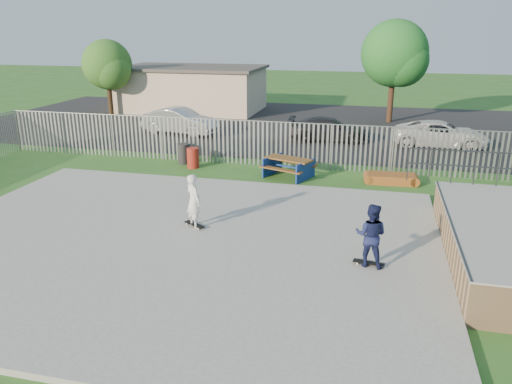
% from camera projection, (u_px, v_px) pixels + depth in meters
% --- Properties ---
extents(ground, '(120.00, 120.00, 0.00)m').
position_uv_depth(ground, '(173.00, 245.00, 14.31)').
color(ground, '#2F6021').
rests_on(ground, ground).
extents(concrete_slab, '(15.00, 12.00, 0.15)m').
position_uv_depth(concrete_slab, '(173.00, 242.00, 14.29)').
color(concrete_slab, gray).
rests_on(concrete_slab, ground).
extents(fence, '(26.04, 16.02, 2.00)m').
position_uv_depth(fence, '(247.00, 171.00, 18.01)').
color(fence, gray).
rests_on(fence, ground).
extents(picnic_table, '(2.36, 2.16, 0.81)m').
position_uv_depth(picnic_table, '(289.00, 167.00, 20.62)').
color(picnic_table, brown).
rests_on(picnic_table, ground).
extents(funbox, '(1.84, 1.00, 0.36)m').
position_uv_depth(funbox, '(391.00, 179.00, 19.91)').
color(funbox, brown).
rests_on(funbox, ground).
extents(trash_bin_red, '(0.53, 0.53, 0.89)m').
position_uv_depth(trash_bin_red, '(193.00, 158.00, 21.98)').
color(trash_bin_red, maroon).
rests_on(trash_bin_red, ground).
extents(trash_bin_grey, '(0.55, 0.55, 0.92)m').
position_uv_depth(trash_bin_grey, '(184.00, 154.00, 22.67)').
color(trash_bin_grey, '#242426').
rests_on(trash_bin_grey, ground).
extents(parking_lot, '(40.00, 18.00, 0.02)m').
position_uv_depth(parking_lot, '(288.00, 124.00, 31.84)').
color(parking_lot, black).
rests_on(parking_lot, ground).
extents(car_silver, '(4.68, 2.27, 1.48)m').
position_uv_depth(car_silver, '(180.00, 121.00, 28.80)').
color(car_silver, silver).
rests_on(car_silver, parking_lot).
extents(car_dark, '(4.46, 2.11, 1.26)m').
position_uv_depth(car_dark, '(329.00, 129.00, 27.04)').
color(car_dark, black).
rests_on(car_dark, parking_lot).
extents(car_white, '(4.81, 2.37, 1.31)m').
position_uv_depth(car_white, '(441.00, 134.00, 25.73)').
color(car_white, silver).
rests_on(car_white, parking_lot).
extents(building, '(10.40, 6.40, 3.20)m').
position_uv_depth(building, '(191.00, 88.00, 36.80)').
color(building, beige).
rests_on(building, ground).
extents(tree_left, '(3.35, 3.35, 5.17)m').
position_uv_depth(tree_left, '(107.00, 65.00, 33.95)').
color(tree_left, '#3A2917').
rests_on(tree_left, ground).
extents(tree_mid, '(4.17, 4.17, 6.43)m').
position_uv_depth(tree_mid, '(395.00, 54.00, 31.31)').
color(tree_mid, '#42291A').
rests_on(tree_mid, ground).
extents(skateboard_a, '(0.82, 0.33, 0.08)m').
position_uv_depth(skateboard_a, '(369.00, 264.00, 12.75)').
color(skateboard_a, black).
rests_on(skateboard_a, concrete_slab).
extents(skateboard_b, '(0.79, 0.58, 0.08)m').
position_uv_depth(skateboard_b, '(195.00, 225.00, 15.22)').
color(skateboard_b, black).
rests_on(skateboard_b, concrete_slab).
extents(skater_navy, '(0.90, 0.76, 1.66)m').
position_uv_depth(skater_navy, '(371.00, 235.00, 12.50)').
color(skater_navy, '#161C46').
rests_on(skater_navy, concrete_slab).
extents(skater_white, '(0.72, 0.70, 1.66)m').
position_uv_depth(skater_white, '(194.00, 201.00, 14.97)').
color(skater_white, white).
rests_on(skater_white, concrete_slab).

